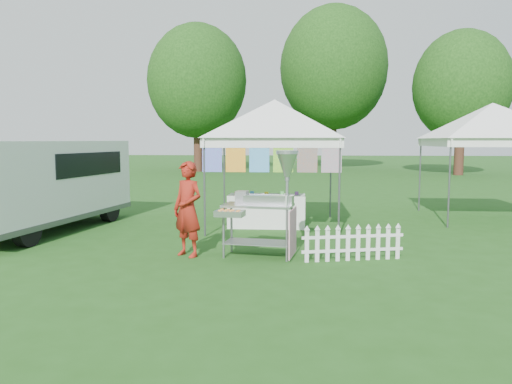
{
  "coord_description": "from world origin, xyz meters",
  "views": [
    {
      "loc": [
        0.57,
        -8.34,
        2.05
      ],
      "look_at": [
        -0.21,
        0.75,
        1.1
      ],
      "focal_mm": 35.0,
      "sensor_mm": 36.0,
      "label": 1
    }
  ],
  "objects": [
    {
      "name": "tree_right",
      "position": [
        10.0,
        22.0,
        5.18
      ],
      "size": [
        5.6,
        5.6,
        8.42
      ],
      "color": "#381E14",
      "rests_on": "ground"
    },
    {
      "name": "picket_fence",
      "position": [
        1.51,
        0.12,
        0.29
      ],
      "size": [
        1.75,
        0.46,
        0.56
      ],
      "rotation": [
        0.0,
        0.0,
        0.24
      ],
      "color": "white",
      "rests_on": "ground"
    },
    {
      "name": "cargo_van",
      "position": [
        -5.23,
        2.5,
        1.09
      ],
      "size": [
        2.65,
        5.12,
        2.03
      ],
      "rotation": [
        0.0,
        0.0,
        -0.15
      ],
      "color": "white",
      "rests_on": "ground"
    },
    {
      "name": "donut_cart",
      "position": [
        0.06,
        0.26,
        1.1
      ],
      "size": [
        1.44,
        0.89,
        1.87
      ],
      "rotation": [
        0.0,
        0.0,
        -0.14
      ],
      "color": "gray",
      "rests_on": "ground"
    },
    {
      "name": "tree_mid",
      "position": [
        3.0,
        28.0,
        7.14
      ],
      "size": [
        7.6,
        7.6,
        11.52
      ],
      "color": "#381E14",
      "rests_on": "ground"
    },
    {
      "name": "vendor",
      "position": [
        -1.37,
        0.22,
        0.84
      ],
      "size": [
        0.73,
        0.67,
        1.68
      ],
      "primitive_type": "imported",
      "rotation": [
        0.0,
        0.0,
        -0.56
      ],
      "color": "maroon",
      "rests_on": "ground"
    },
    {
      "name": "canopy_right",
      "position": [
        5.5,
        5.0,
        2.99
      ],
      "size": [
        4.24,
        4.24,
        3.45
      ],
      "color": "#59595E",
      "rests_on": "ground"
    },
    {
      "name": "display_table",
      "position": [
        -0.17,
        3.31,
        0.39
      ],
      "size": [
        1.8,
        0.7,
        0.77
      ],
      "primitive_type": "cube",
      "color": "white",
      "rests_on": "ground"
    },
    {
      "name": "tree_left",
      "position": [
        -6.0,
        24.0,
        5.83
      ],
      "size": [
        6.4,
        6.4,
        9.53
      ],
      "color": "#381E14",
      "rests_on": "ground"
    },
    {
      "name": "ground",
      "position": [
        0.0,
        0.0,
        0.0
      ],
      "size": [
        120.0,
        120.0,
        0.0
      ],
      "primitive_type": "plane",
      "color": "#204F16",
      "rests_on": "ground"
    },
    {
      "name": "canopy_main",
      "position": [
        0.0,
        3.49,
        2.99
      ],
      "size": [
        4.24,
        4.24,
        3.45
      ],
      "color": "#59595E",
      "rests_on": "ground"
    }
  ]
}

